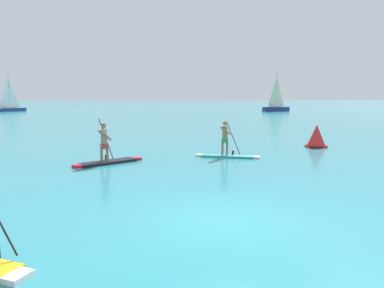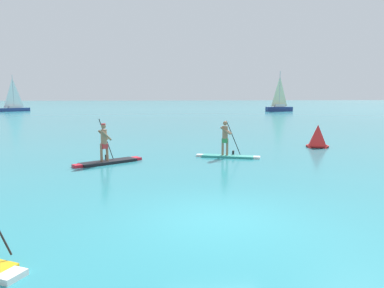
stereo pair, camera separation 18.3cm
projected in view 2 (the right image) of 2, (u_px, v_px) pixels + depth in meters
ground at (220, 219)px, 8.85m from camera, size 440.00×440.00×0.00m
paddleboarder_mid_center at (107, 156)px, 16.07m from camera, size 2.90×2.10×1.96m
paddleboarder_far_right at (227, 149)px, 17.65m from camera, size 2.97×1.49×1.78m
race_marker_buoy at (318, 137)px, 21.15m from camera, size 1.35×1.35×1.29m
sailboat_left_horizon at (14, 106)px, 69.59m from camera, size 4.99×4.77×6.80m
sailboat_right_horizon at (279, 106)px, 69.44m from camera, size 5.13×1.53×7.44m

